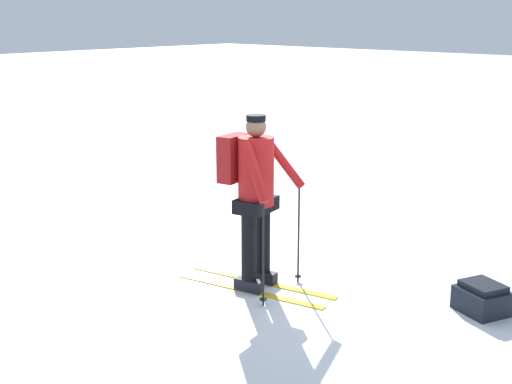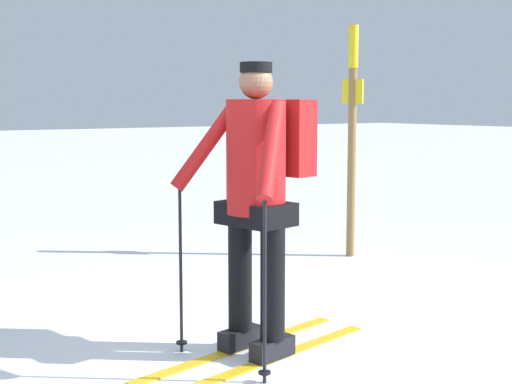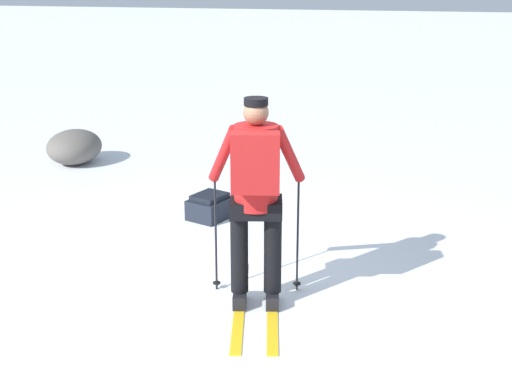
{
  "view_description": "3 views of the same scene",
  "coord_description": "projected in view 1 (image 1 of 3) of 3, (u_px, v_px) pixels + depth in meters",
  "views": [
    {
      "loc": [
        4.7,
        -5.6,
        2.78
      ],
      "look_at": [
        0.06,
        -0.48,
        1.02
      ],
      "focal_mm": 50.0,
      "sensor_mm": 36.0,
      "label": 1
    },
    {
      "loc": [
        2.5,
        3.04,
        1.55
      ],
      "look_at": [
        0.06,
        -0.48,
        1.02
      ],
      "focal_mm": 50.0,
      "sensor_mm": 36.0,
      "label": 2
    },
    {
      "loc": [
        -5.35,
        -1.64,
        2.8
      ],
      "look_at": [
        0.06,
        -0.48,
        1.02
      ],
      "focal_mm": 50.0,
      "sensor_mm": 36.0,
      "label": 3
    }
  ],
  "objects": [
    {
      "name": "dropped_backpack",
      "position": [
        482.0,
        298.0,
        6.74
      ],
      "size": [
        0.55,
        0.52,
        0.29
      ],
      "color": "black",
      "rests_on": "ground_plane"
    },
    {
      "name": "ground_plane",
      "position": [
        282.0,
        273.0,
        7.77
      ],
      "size": [
        80.0,
        80.0,
        0.0
      ],
      "primitive_type": "plane",
      "color": "white"
    },
    {
      "name": "skier",
      "position": [
        253.0,
        188.0,
        7.14
      ],
      "size": [
        1.75,
        0.84,
        1.79
      ],
      "color": "gold",
      "rests_on": "ground_plane"
    }
  ]
}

